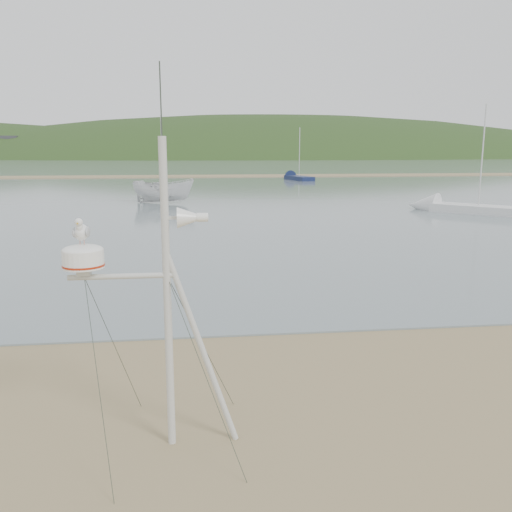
{
  "coord_description": "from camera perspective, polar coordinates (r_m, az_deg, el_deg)",
  "views": [
    {
      "loc": [
        1.59,
        -7.25,
        4.08
      ],
      "look_at": [
        2.59,
        1.0,
        2.41
      ],
      "focal_mm": 38.0,
      "sensor_mm": 36.0,
      "label": 1
    }
  ],
  "objects": [
    {
      "name": "hill_ridge",
      "position": [
        244.0,
        -2.94,
        5.78
      ],
      "size": [
        620.0,
        180.0,
        80.0
      ],
      "color": "#1E3415",
      "rests_on": "ground"
    },
    {
      "name": "sandbar",
      "position": [
        77.37,
        -8.19,
        8.3
      ],
      "size": [
        560.0,
        7.0,
        0.07
      ],
      "primitive_type": "cube",
      "color": "olive",
      "rests_on": "water"
    },
    {
      "name": "boat_white",
      "position": [
        40.48,
        -9.79,
        8.79
      ],
      "size": [
        2.17,
        2.14,
        4.65
      ],
      "primitive_type": "imported",
      "rotation": [
        0.0,
        0.0,
        1.32
      ],
      "color": "silver",
      "rests_on": "water"
    },
    {
      "name": "water",
      "position": [
        139.32,
        -7.7,
        9.62
      ],
      "size": [
        560.0,
        256.0,
        0.04
      ],
      "primitive_type": "cube",
      "color": "slate",
      "rests_on": "ground"
    },
    {
      "name": "sailboat_white_near",
      "position": [
        37.05,
        19.43,
        4.89
      ],
      "size": [
        6.38,
        6.42,
        7.23
      ],
      "color": "silver",
      "rests_on": "ground"
    },
    {
      "name": "sailboat_blue_far",
      "position": [
        70.21,
        3.87,
        8.28
      ],
      "size": [
        3.46,
        7.29,
        7.04
      ],
      "color": "#121C41",
      "rests_on": "ground"
    },
    {
      "name": "mast_rig",
      "position": [
        7.55,
        -9.59,
        -10.89
      ],
      "size": [
        2.27,
        2.42,
        5.13
      ],
      "color": "beige",
      "rests_on": "ground"
    },
    {
      "name": "ground",
      "position": [
        8.47,
        -17.74,
        -18.0
      ],
      "size": [
        560.0,
        560.0,
        0.0
      ],
      "primitive_type": "plane",
      "color": "olive",
      "rests_on": "ground"
    },
    {
      "name": "far_cottages",
      "position": [
        203.25,
        -6.67,
        11.29
      ],
      "size": [
        294.4,
        6.3,
        8.0
      ],
      "color": "beige",
      "rests_on": "ground"
    }
  ]
}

